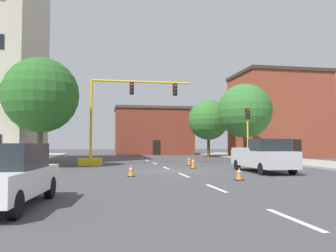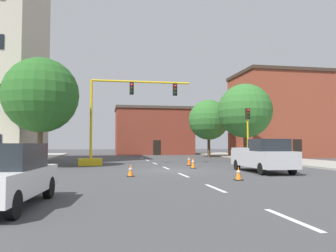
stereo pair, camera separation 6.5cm
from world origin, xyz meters
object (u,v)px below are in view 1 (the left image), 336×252
(traffic_signal_gantry, at_px, (105,137))
(traffic_cone_roadside_d, at_px, (131,171))
(pickup_truck_silver, at_px, (263,156))
(traffic_cone_roadside_b, at_px, (239,174))
(traffic_light_pole_right, at_px, (248,123))
(tree_left_near, at_px, (41,95))
(traffic_cone_roadside_a, at_px, (189,161))
(sedan_white_near_left, at_px, (5,175))
(traffic_cone_roadside_c, at_px, (193,163))
(tree_right_far, at_px, (208,120))
(tree_right_mid, at_px, (245,111))

(traffic_signal_gantry, height_order, traffic_cone_roadside_d, traffic_signal_gantry)
(pickup_truck_silver, relative_size, traffic_cone_roadside_b, 8.46)
(traffic_light_pole_right, bearing_deg, tree_left_near, -172.14)
(traffic_cone_roadside_a, bearing_deg, pickup_truck_silver, -67.59)
(sedan_white_near_left, bearing_deg, traffic_cone_roadside_d, 63.17)
(traffic_signal_gantry, xyz_separation_m, traffic_light_pole_right, (12.22, 0.42, 1.30))
(traffic_cone_roadside_b, distance_m, traffic_cone_roadside_c, 7.73)
(traffic_cone_roadside_c, relative_size, traffic_cone_roadside_d, 1.21)
(traffic_signal_gantry, height_order, tree_left_near, tree_left_near)
(traffic_signal_gantry, relative_size, traffic_cone_roadside_a, 11.49)
(traffic_light_pole_right, bearing_deg, traffic_cone_roadside_b, -115.40)
(traffic_light_pole_right, xyz_separation_m, tree_right_far, (0.63, 13.50, 1.18))
(tree_left_near, height_order, traffic_cone_roadside_d, tree_left_near)
(traffic_signal_gantry, xyz_separation_m, tree_right_far, (12.86, 13.92, 2.47))
(traffic_light_pole_right, bearing_deg, traffic_cone_roadside_d, -137.45)
(pickup_truck_silver, xyz_separation_m, sedan_white_near_left, (-12.05, -9.22, -0.09))
(traffic_cone_roadside_c, bearing_deg, pickup_truck_silver, -48.55)
(sedan_white_near_left, height_order, traffic_cone_roadside_b, sedan_white_near_left)
(tree_right_far, distance_m, traffic_cone_roadside_d, 26.55)
(pickup_truck_silver, xyz_separation_m, traffic_cone_roadside_c, (-3.34, 3.79, -0.60))
(tree_right_far, height_order, traffic_cone_roadside_c, tree_right_far)
(pickup_truck_silver, relative_size, sedan_white_near_left, 1.17)
(tree_left_near, distance_m, tree_right_mid, 19.21)
(traffic_signal_gantry, height_order, traffic_cone_roadside_c, traffic_signal_gantry)
(traffic_signal_gantry, relative_size, tree_left_near, 1.12)
(pickup_truck_silver, distance_m, sedan_white_near_left, 15.17)
(traffic_signal_gantry, xyz_separation_m, pickup_truck_silver, (9.35, -8.32, -1.26))
(tree_right_mid, height_order, pickup_truck_silver, tree_right_mid)
(tree_right_mid, xyz_separation_m, traffic_cone_roadside_a, (-7.12, -5.64, -4.58))
(traffic_cone_roadside_a, height_order, traffic_cone_roadside_b, traffic_cone_roadside_a)
(sedan_white_near_left, bearing_deg, traffic_light_pole_right, 50.28)
(tree_right_mid, height_order, sedan_white_near_left, tree_right_mid)
(traffic_light_pole_right, height_order, tree_left_near, tree_left_near)
(pickup_truck_silver, distance_m, traffic_cone_roadside_b, 5.09)
(tree_right_mid, xyz_separation_m, sedan_white_near_left, (-16.31, -21.78, -4.07))
(sedan_white_near_left, bearing_deg, traffic_cone_roadside_c, 56.21)
(traffic_cone_roadside_c, xyz_separation_m, traffic_cone_roadside_d, (-4.68, -5.05, -0.07))
(traffic_signal_gantry, relative_size, tree_right_mid, 1.16)
(tree_left_near, bearing_deg, tree_right_mid, 18.65)
(tree_right_mid, height_order, traffic_cone_roadside_a, tree_right_mid)
(traffic_light_pole_right, distance_m, traffic_cone_roadside_c, 8.55)
(pickup_truck_silver, distance_m, traffic_cone_roadside_d, 8.15)
(traffic_cone_roadside_b, height_order, traffic_cone_roadside_c, traffic_cone_roadside_c)
(tree_right_far, height_order, traffic_cone_roadside_d, tree_right_far)
(traffic_cone_roadside_d, bearing_deg, tree_right_far, 63.87)
(traffic_light_pole_right, relative_size, tree_left_near, 0.61)
(traffic_light_pole_right, xyz_separation_m, tree_right_mid, (1.39, 3.82, 1.43))
(tree_right_mid, xyz_separation_m, pickup_truck_silver, (-4.26, -12.56, -3.98))
(traffic_signal_gantry, bearing_deg, traffic_cone_roadside_c, -37.08)
(traffic_signal_gantry, bearing_deg, traffic_light_pole_right, 1.95)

